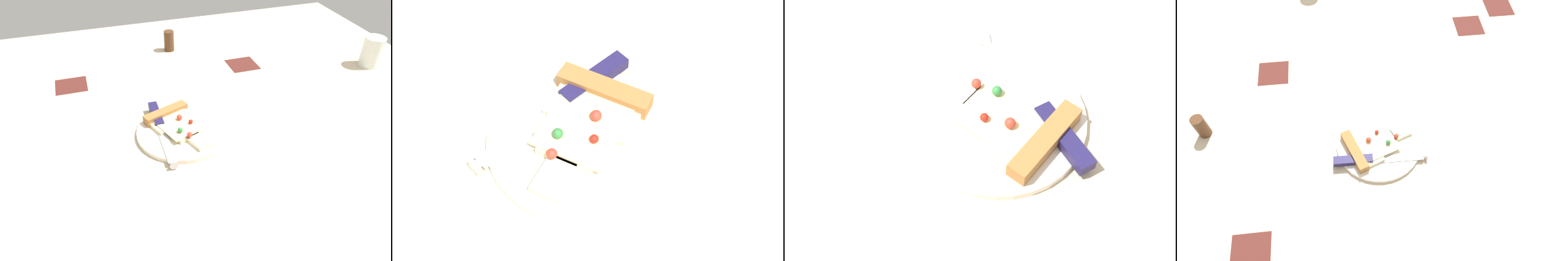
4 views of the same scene
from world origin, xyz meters
TOP-DOWN VIEW (x-y plane):
  - ground_plane at (-0.00, 0.00)cm, footprint 150.74×150.74cm
  - plate at (-8.69, 2.29)cm, footprint 22.25×22.25cm
  - pizza_slice at (-9.59, 4.67)cm, footprint 14.23×19.03cm
  - knife at (-13.65, 4.83)cm, footprint 2.62×24.04cm
  - pepper_shaker at (0.45, 48.46)cm, footprint 3.36×3.36cm

SIDE VIEW (x-z plane):
  - ground_plane at x=0.00cm, z-range -3.00..0.00cm
  - plate at x=-8.69cm, z-range 0.00..1.11cm
  - knife at x=-13.65cm, z-range 0.49..2.94cm
  - pizza_slice at x=-9.59cm, z-range 0.58..3.26cm
  - pepper_shaker at x=0.45cm, z-range 0.00..6.81cm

